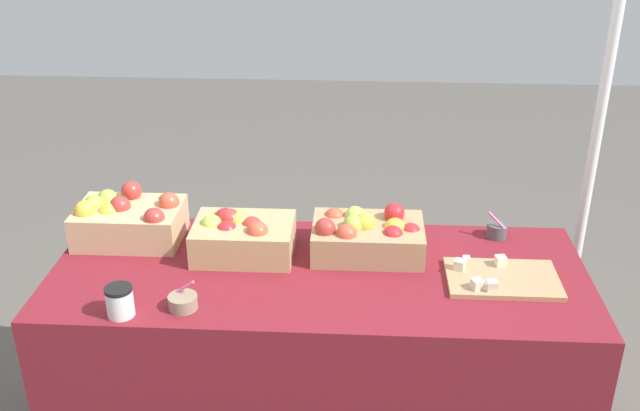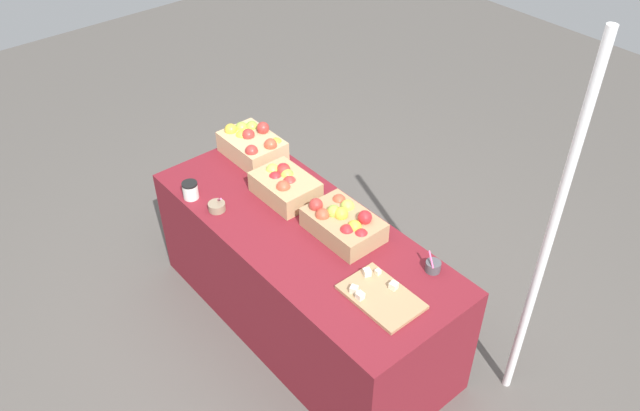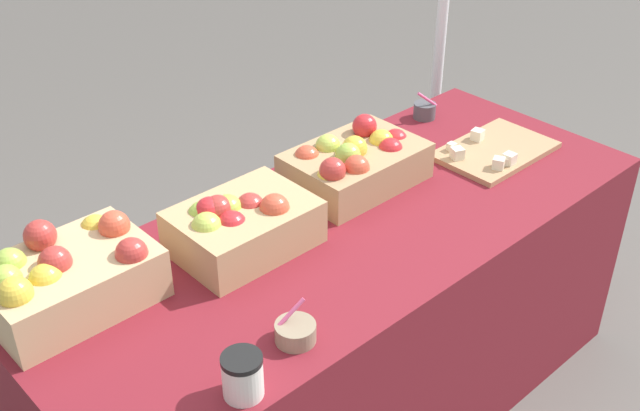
# 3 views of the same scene
# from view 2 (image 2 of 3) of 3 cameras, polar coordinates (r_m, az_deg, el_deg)

# --- Properties ---
(ground_plane) EXTENTS (10.00, 10.00, 0.00)m
(ground_plane) POSITION_cam_2_polar(r_m,az_deg,el_deg) (3.98, -1.38, -10.11)
(ground_plane) COLOR #56514C
(table) EXTENTS (1.90, 0.76, 0.74)m
(table) POSITION_cam_2_polar(r_m,az_deg,el_deg) (3.71, -1.47, -6.34)
(table) COLOR maroon
(table) RESTS_ON ground_plane
(apple_crate_left) EXTENTS (0.39, 0.27, 0.20)m
(apple_crate_left) POSITION_cam_2_polar(r_m,az_deg,el_deg) (3.98, -6.01, 5.44)
(apple_crate_left) COLOR tan
(apple_crate_left) RESTS_ON table
(apple_crate_middle) EXTENTS (0.36, 0.26, 0.16)m
(apple_crate_middle) POSITION_cam_2_polar(r_m,az_deg,el_deg) (3.64, -3.15, 1.90)
(apple_crate_middle) COLOR tan
(apple_crate_middle) RESTS_ON table
(apple_crate_right) EXTENTS (0.41, 0.27, 0.17)m
(apple_crate_right) POSITION_cam_2_polar(r_m,az_deg,el_deg) (3.38, 2.01, -1.50)
(apple_crate_right) COLOR tan
(apple_crate_right) RESTS_ON table
(cutting_board_front) EXTENTS (0.38, 0.25, 0.05)m
(cutting_board_front) POSITION_cam_2_polar(r_m,az_deg,el_deg) (3.09, 5.32, -7.93)
(cutting_board_front) COLOR tan
(cutting_board_front) RESTS_ON table
(sample_bowl_near) EXTENTS (0.10, 0.10, 0.10)m
(sample_bowl_near) POSITION_cam_2_polar(r_m,az_deg,el_deg) (3.60, -9.11, -0.09)
(sample_bowl_near) COLOR gray
(sample_bowl_near) RESTS_ON table
(sample_bowl_mid) EXTENTS (0.08, 0.08, 0.11)m
(sample_bowl_mid) POSITION_cam_2_polar(r_m,az_deg,el_deg) (3.25, 9.96, -5.30)
(sample_bowl_mid) COLOR #4C4C51
(sample_bowl_mid) RESTS_ON table
(coffee_cup) EXTENTS (0.09, 0.09, 0.10)m
(coffee_cup) POSITION_cam_2_polar(r_m,az_deg,el_deg) (3.70, -11.39, 1.33)
(coffee_cup) COLOR silver
(coffee_cup) RESTS_ON table
(tent_pole) EXTENTS (0.04, 0.04, 2.08)m
(tent_pole) POSITION_cam_2_polar(r_m,az_deg,el_deg) (3.09, 19.47, -3.20)
(tent_pole) COLOR white
(tent_pole) RESTS_ON ground_plane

